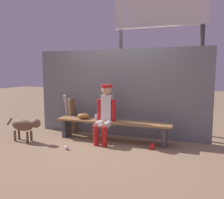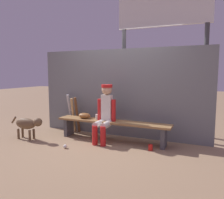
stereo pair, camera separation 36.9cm
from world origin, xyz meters
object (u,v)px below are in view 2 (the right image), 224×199
Objects in this scene: dugout_bench at (112,125)px; dog at (28,124)px; cup_on_bench at (97,117)px; bat_aluminum_silver at (71,113)px; scoreboard at (165,23)px; baseball at (65,146)px; bat_wood_dark at (77,115)px; bat_wood_tan at (73,115)px; player_seated at (105,111)px; cup_on_ground at (150,147)px; baseball_glove at (85,116)px.

dugout_bench is 2.92× the size of dog.
bat_aluminum_silver is at bearing 160.25° from cup_on_bench.
baseball is at bearing -128.16° from scoreboard.
bat_wood_dark is 1.03× the size of dog.
cup_on_bench is at bearing -179.30° from dugout_bench.
player_seated is at bearing -19.75° from bat_wood_tan.
cup_on_ground is 2.83m from scoreboard.
cup_on_bench is (0.90, -0.32, 0.03)m from bat_aluminum_silver.
bat_aluminum_silver is at bearing 165.10° from bat_wood_dark.
player_seated is at bearing 53.44° from baseball.
dugout_bench is 33.31× the size of baseball.
scoreboard is at bearing 22.78° from bat_wood_tan.
scoreboard is (2.10, 0.77, 2.09)m from bat_aluminum_silver.
player_seated is 0.30m from cup_on_bench.
baseball_glove is (-0.55, 0.10, -0.15)m from player_seated.
scoreboard is (0.97, 1.20, 1.91)m from player_seated.
dog is (-1.05, -0.62, -0.15)m from baseball_glove.
baseball_glove is 0.31× the size of bat_aluminum_silver.
player_seated is 0.58m from baseball_glove.
bat_wood_dark is 1.04× the size of bat_wood_tan.
bat_wood_tan is at bearing 167.07° from dugout_bench.
dugout_bench is at bearing 0.00° from baseball_glove.
baseball_glove is 2.78m from scoreboard.
baseball_glove is 0.32m from cup_on_bench.
bat_wood_tan is 0.99× the size of dog.
bat_wood_dark reaches higher than baseball.
bat_wood_tan is 2.11m from cup_on_ground.
scoreboard is at bearing 20.22° from bat_aluminum_silver.
scoreboard reaches higher than player_seated.
player_seated reaches higher than bat_aluminum_silver.
cup_on_bench is at bearing -19.75° from bat_aluminum_silver.
scoreboard is 3.79m from dog.
dugout_bench is 2.61m from scoreboard.
dog reaches higher than cup_on_ground.
player_seated is at bearing -138.04° from dugout_bench.
baseball is 1.61m from cup_on_ground.
dog is (-1.36, -0.62, -0.15)m from cup_on_bench.
cup_on_ground is (1.55, -0.26, -0.43)m from baseball_glove.
cup_on_ground is at bearing -15.12° from bat_aluminum_silver.
bat_aluminum_silver reaches higher than baseball.
bat_wood_dark is 0.72m from cup_on_bench.
bat_aluminum_silver is (-0.12, 0.06, 0.04)m from bat_wood_tan.
dugout_bench is 0.68m from baseball_glove.
bat_wood_tan is (-0.47, 0.26, -0.07)m from baseball_glove.
baseball is at bearing -128.32° from dugout_bench.
baseball is (-0.63, -0.79, -0.30)m from dugout_bench.
player_seated is 16.10× the size of baseball.
dugout_bench is at bearing 19.95° from dog.
baseball_glove reaches higher than dog.
cup_on_bench is 1.50m from dog.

